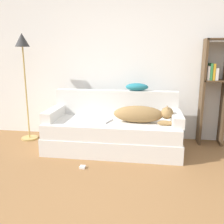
# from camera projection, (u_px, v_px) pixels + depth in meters

# --- Properties ---
(wall_back) EXTENTS (7.91, 0.06, 2.70)m
(wall_back) POSITION_uv_depth(u_px,v_px,m) (119.00, 57.00, 4.07)
(wall_back) COLOR white
(wall_back) RESTS_ON ground_plane
(couch) EXTENTS (1.94, 0.86, 0.45)m
(couch) POSITION_uv_depth(u_px,v_px,m) (113.00, 135.00, 3.68)
(couch) COLOR silver
(couch) RESTS_ON ground_plane
(couch_backrest) EXTENTS (1.90, 0.15, 0.39)m
(couch_backrest) POSITION_uv_depth(u_px,v_px,m) (116.00, 103.00, 3.93)
(couch_backrest) COLOR silver
(couch_backrest) RESTS_ON couch
(couch_arm_left) EXTENTS (0.15, 0.67, 0.14)m
(couch_arm_left) POSITION_uv_depth(u_px,v_px,m) (54.00, 114.00, 3.73)
(couch_arm_left) COLOR silver
(couch_arm_left) RESTS_ON couch
(couch_arm_right) EXTENTS (0.15, 0.67, 0.14)m
(couch_arm_right) POSITION_uv_depth(u_px,v_px,m) (176.00, 118.00, 3.48)
(couch_arm_right) COLOR silver
(couch_arm_right) RESTS_ON couch
(dog) EXTENTS (0.83, 0.26, 0.25)m
(dog) POSITION_uv_depth(u_px,v_px,m) (142.00, 114.00, 3.49)
(dog) COLOR olive
(dog) RESTS_ON couch
(laptop) EXTENTS (0.34, 0.31, 0.02)m
(laptop) POSITION_uv_depth(u_px,v_px,m) (101.00, 120.00, 3.60)
(laptop) COLOR silver
(laptop) RESTS_ON couch
(throw_pillow) EXTENTS (0.35, 0.17, 0.12)m
(throw_pillow) POSITION_uv_depth(u_px,v_px,m) (137.00, 87.00, 3.83)
(throw_pillow) COLOR teal
(throw_pillow) RESTS_ON couch_backrest
(bookshelf) EXTENTS (0.36, 0.26, 1.61)m
(bookshelf) POSITION_uv_depth(u_px,v_px,m) (213.00, 87.00, 3.79)
(bookshelf) COLOR #4C3823
(bookshelf) RESTS_ON ground_plane
(floor_lamp) EXTENTS (0.27, 0.27, 1.70)m
(floor_lamp) POSITION_uv_depth(u_px,v_px,m) (23.00, 58.00, 3.90)
(floor_lamp) COLOR tan
(floor_lamp) RESTS_ON ground_plane
(power_adapter) EXTENTS (0.07, 0.07, 0.03)m
(power_adapter) POSITION_uv_depth(u_px,v_px,m) (83.00, 167.00, 3.12)
(power_adapter) COLOR white
(power_adapter) RESTS_ON ground_plane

